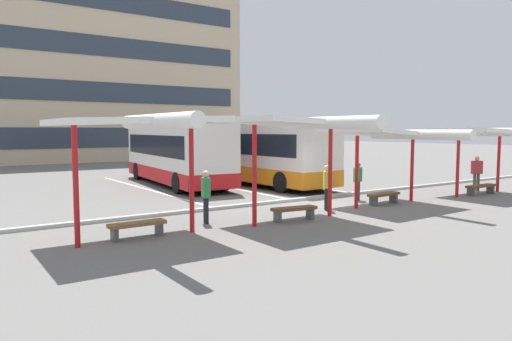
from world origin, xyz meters
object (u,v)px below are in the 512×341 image
at_px(coach_bus_1, 250,153).
at_px(waiting_shelter_2, 392,135).
at_px(waiting_shelter_1, 301,125).
at_px(bench_3, 481,187).
at_px(bench_1, 294,211).
at_px(waiting_shelter_0, 140,124).
at_px(waiting_passenger_3, 358,179).
at_px(bench_0, 137,226).
at_px(waiting_passenger_2, 477,171).
at_px(bench_2, 384,196).
at_px(coach_bus_0, 176,154).
at_px(waiting_passenger_1, 327,184).
at_px(waiting_shelter_3, 486,133).
at_px(waiting_passenger_0, 206,193).

xyz_separation_m(coach_bus_1, waiting_shelter_2, (0.20, -9.56, 1.05)).
distance_m(waiting_shelter_1, bench_3, 11.28).
distance_m(bench_1, bench_3, 10.93).
relative_size(waiting_shelter_0, waiting_passenger_3, 3.17).
distance_m(bench_0, waiting_shelter_1, 5.83).
distance_m(coach_bus_1, waiting_passenger_2, 11.49).
relative_size(waiting_passenger_2, waiting_passenger_3, 1.05).
relative_size(bench_2, waiting_passenger_2, 0.96).
bearing_deg(coach_bus_0, bench_3, -49.87).
bearing_deg(waiting_passenger_2, waiting_passenger_1, 179.53).
bearing_deg(waiting_passenger_2, waiting_passenger_3, 170.97).
relative_size(waiting_shelter_3, waiting_passenger_0, 3.04).
distance_m(waiting_shelter_0, waiting_shelter_3, 16.01).
height_order(bench_3, waiting_passenger_3, waiting_passenger_3).
distance_m(waiting_shelter_3, waiting_passenger_1, 8.93).
bearing_deg(waiting_shelter_3, bench_3, 90.00).
relative_size(bench_0, bench_1, 0.99).
bearing_deg(waiting_shelter_0, bench_1, -1.04).
relative_size(waiting_shelter_0, waiting_passenger_1, 3.06).
bearing_deg(waiting_shelter_2, waiting_passenger_3, 93.95).
relative_size(coach_bus_0, bench_1, 6.67).
relative_size(bench_0, waiting_shelter_2, 0.30).
bearing_deg(waiting_passenger_1, coach_bus_0, 95.66).
distance_m(coach_bus_0, waiting_passenger_2, 15.17).
relative_size(bench_0, waiting_shelter_1, 0.31).
relative_size(coach_bus_1, waiting_shelter_2, 2.26).
relative_size(waiting_passenger_1, waiting_passenger_3, 1.04).
distance_m(coach_bus_0, coach_bus_1, 4.03).
height_order(coach_bus_1, waiting_passenger_2, coach_bus_1).
height_order(waiting_shelter_2, bench_3, waiting_shelter_2).
bearing_deg(bench_1, bench_0, 174.50).
bearing_deg(waiting_shelter_1, bench_1, 90.00).
xyz_separation_m(waiting_passenger_2, waiting_passenger_3, (-6.97, 1.11, -0.06)).
xyz_separation_m(waiting_shelter_1, waiting_passenger_1, (2.26, 1.18, -2.14)).
relative_size(bench_3, waiting_passenger_2, 1.13).
xyz_separation_m(coach_bus_0, bench_1, (-1.21, -11.52, -1.33)).
distance_m(bench_1, waiting_passenger_2, 11.98).
height_order(coach_bus_1, bench_1, coach_bus_1).
height_order(coach_bus_0, waiting_shelter_1, coach_bus_0).
relative_size(waiting_shelter_1, waiting_shelter_2, 0.99).
distance_m(waiting_passenger_2, waiting_passenger_3, 7.06).
xyz_separation_m(bench_3, waiting_passenger_3, (-5.96, 1.93, 0.58)).
xyz_separation_m(waiting_shelter_1, waiting_passenger_2, (11.94, 1.10, -2.12)).
height_order(coach_bus_0, waiting_shelter_3, coach_bus_0).
relative_size(waiting_shelter_1, waiting_shelter_3, 1.00).
bearing_deg(waiting_shelter_3, waiting_passenger_3, 160.82).
height_order(waiting_shelter_1, waiting_passenger_0, waiting_shelter_1).
bearing_deg(waiting_passenger_3, waiting_passenger_1, -159.21).
height_order(bench_3, waiting_passenger_1, waiting_passenger_1).
relative_size(bench_2, waiting_passenger_0, 0.97).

